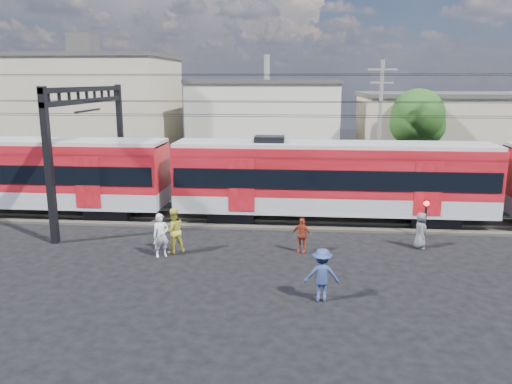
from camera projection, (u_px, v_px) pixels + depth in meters
ground at (270, 280)px, 18.46m from camera, size 120.00×120.00×0.00m
track_bed at (279, 220)px, 26.23m from camera, size 70.00×3.40×0.12m
rail_near at (279, 222)px, 25.47m from camera, size 70.00×0.12×0.12m
rail_far at (280, 214)px, 26.93m from camera, size 70.00×0.12×0.12m
commuter_train at (336, 177)px, 25.46m from camera, size 50.30×3.08×4.17m
catenary at (114, 122)px, 25.87m from camera, size 70.00×9.30×7.52m
building_west at (88, 112)px, 42.26m from camera, size 14.28×10.20×9.30m
building_midwest at (267, 122)px, 44.08m from camera, size 12.24×12.24×7.30m
building_mideast at (463, 133)px, 39.87m from camera, size 16.32×10.20×6.30m
utility_pole_mid at (380, 124)px, 31.53m from camera, size 1.80×0.24×8.50m
tree_near at (420, 119)px, 34.22m from camera, size 3.82×3.64×6.72m
pedestrian_a at (161, 235)px, 20.80m from camera, size 0.80×0.71×1.84m
pedestrian_b at (173, 231)px, 21.26m from camera, size 1.19×1.12×1.95m
pedestrian_c at (322, 275)px, 16.58m from camera, size 1.22×0.75×1.83m
pedestrian_d at (302, 235)px, 21.31m from camera, size 0.98×0.66×1.54m
pedestrian_e at (421, 230)px, 21.85m from camera, size 0.59×0.84×1.61m
crossing_signal at (426, 212)px, 23.26m from camera, size 0.26×0.26×1.81m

